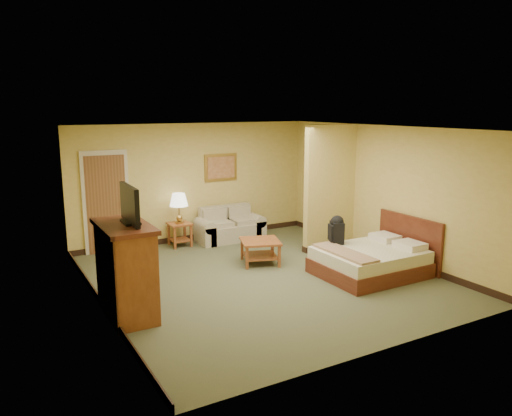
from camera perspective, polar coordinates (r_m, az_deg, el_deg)
floor at (r=8.83m, az=0.72°, el=-8.03°), size 6.00×6.00×0.00m
ceiling at (r=8.32m, az=0.77°, el=9.09°), size 6.00×6.00×0.00m
back_wall at (r=11.14m, az=-7.04°, el=2.91°), size 5.50×0.02×2.60m
left_wall at (r=7.52m, az=-17.71°, el=-1.76°), size 0.02×6.00×2.60m
right_wall at (r=10.12m, az=14.34°, el=1.77°), size 0.02×6.00×2.60m
partition at (r=10.42m, az=8.44°, el=2.28°), size 1.20×0.15×2.60m
door at (r=10.57m, az=-16.74°, el=0.57°), size 0.94×0.16×2.10m
baseboard at (r=11.38m, az=-6.87°, el=-3.28°), size 5.50×0.02×0.12m
loveseat at (r=11.21m, az=-3.05°, el=-2.44°), size 1.51×0.70×0.76m
side_table at (r=10.82m, az=-8.71°, el=-2.60°), size 0.46×0.46×0.51m
table_lamp at (r=10.68m, az=-8.82°, el=0.84°), size 0.39×0.39×0.64m
coffee_table at (r=9.53m, az=0.48°, el=-4.46°), size 0.91×0.91×0.46m
wall_picture at (r=11.33m, az=-4.04°, el=4.65°), size 0.79×0.04×0.62m
dresser at (r=7.36m, az=-14.64°, el=-6.86°), size 0.67×1.27×1.35m
tv at (r=7.15m, az=-14.24°, el=0.28°), size 0.23×0.88×0.54m
bed at (r=9.19m, az=13.20°, el=-5.79°), size 1.88×1.51×0.98m
backpack at (r=9.27m, az=9.24°, el=-2.35°), size 0.30×0.35×0.52m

